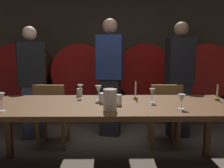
% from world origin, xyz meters
% --- Properties ---
extents(back_wall, '(5.70, 0.24, 2.78)m').
position_xyz_m(back_wall, '(0.00, 3.16, 1.39)').
color(back_wall, brown).
rests_on(back_wall, ground).
extents(barrel_shelf, '(5.13, 0.90, 0.40)m').
position_xyz_m(barrel_shelf, '(0.00, 2.61, 0.20)').
color(barrel_shelf, brown).
rests_on(barrel_shelf, ground).
extents(wine_barrel_far_left, '(1.01, 0.80, 1.01)m').
position_xyz_m(wine_barrel_far_left, '(-1.66, 2.61, 0.90)').
color(wine_barrel_far_left, '#513319').
rests_on(wine_barrel_far_left, barrel_shelf).
extents(wine_barrel_center_left, '(1.01, 0.80, 1.01)m').
position_xyz_m(wine_barrel_center_left, '(-0.58, 2.61, 0.90)').
color(wine_barrel_center_left, brown).
rests_on(wine_barrel_center_left, barrel_shelf).
extents(wine_barrel_center_right, '(1.01, 0.80, 1.01)m').
position_xyz_m(wine_barrel_center_right, '(0.57, 2.61, 0.90)').
color(wine_barrel_center_right, brown).
rests_on(wine_barrel_center_right, barrel_shelf).
extents(wine_barrel_far_right, '(1.01, 0.80, 1.01)m').
position_xyz_m(wine_barrel_far_right, '(1.65, 2.61, 0.90)').
color(wine_barrel_far_right, brown).
rests_on(wine_barrel_far_right, barrel_shelf).
extents(dining_table, '(2.59, 0.94, 0.78)m').
position_xyz_m(dining_table, '(-0.07, 0.37, 0.71)').
color(dining_table, '#4C2D16').
rests_on(dining_table, ground).
extents(chair_left, '(0.42, 0.42, 0.88)m').
position_xyz_m(chair_left, '(-0.83, 1.09, 0.49)').
color(chair_left, brown).
rests_on(chair_left, ground).
extents(chair_right, '(0.42, 0.42, 0.88)m').
position_xyz_m(chair_right, '(0.67, 1.08, 0.49)').
color(chair_right, brown).
rests_on(chair_right, ground).
extents(guest_left, '(0.44, 0.36, 1.64)m').
position_xyz_m(guest_left, '(-1.20, 1.49, 0.84)').
color(guest_left, '#33384C').
rests_on(guest_left, ground).
extents(guest_center, '(0.42, 0.32, 1.76)m').
position_xyz_m(guest_center, '(-0.05, 1.60, 0.91)').
color(guest_center, black).
rests_on(guest_center, ground).
extents(guest_right, '(0.40, 0.28, 1.71)m').
position_xyz_m(guest_right, '(0.97, 1.51, 0.88)').
color(guest_right, black).
rests_on(guest_right, ground).
extents(candle_left, '(0.05, 0.05, 0.22)m').
position_xyz_m(candle_left, '(0.23, 0.60, 0.84)').
color(candle_left, olive).
rests_on(candle_left, dining_table).
extents(candle_right, '(0.05, 0.05, 0.19)m').
position_xyz_m(candle_right, '(1.12, 0.53, 0.83)').
color(candle_right, olive).
rests_on(candle_right, dining_table).
extents(pitcher, '(0.13, 0.13, 0.20)m').
position_xyz_m(pitcher, '(-0.06, 0.11, 0.88)').
color(pitcher, beige).
rests_on(pitcher, dining_table).
extents(wine_glass_far_left, '(0.07, 0.07, 0.17)m').
position_xyz_m(wine_glass_far_left, '(-1.06, 0.09, 0.90)').
color(wine_glass_far_left, silver).
rests_on(wine_glass_far_left, dining_table).
extents(wine_glass_left, '(0.07, 0.07, 0.16)m').
position_xyz_m(wine_glass_left, '(-0.40, 0.67, 0.89)').
color(wine_glass_left, silver).
rests_on(wine_glass_left, dining_table).
extents(wine_glass_center, '(0.07, 0.07, 0.17)m').
position_xyz_m(wine_glass_center, '(-0.18, 0.54, 0.89)').
color(wine_glass_center, silver).
rests_on(wine_glass_center, dining_table).
extents(wine_glass_right, '(0.06, 0.06, 0.15)m').
position_xyz_m(wine_glass_right, '(0.39, 0.43, 0.88)').
color(wine_glass_right, silver).
rests_on(wine_glass_right, dining_table).
extents(wine_glass_far_right, '(0.07, 0.07, 0.14)m').
position_xyz_m(wine_glass_far_right, '(0.62, 0.15, 0.88)').
color(wine_glass_far_right, white).
rests_on(wine_glass_far_right, dining_table).
extents(cup_left, '(0.07, 0.07, 0.09)m').
position_xyz_m(cup_left, '(-0.42, 0.77, 0.82)').
color(cup_left, silver).
rests_on(cup_left, dining_table).
extents(cup_center, '(0.08, 0.08, 0.10)m').
position_xyz_m(cup_center, '(-0.13, 0.42, 0.83)').
color(cup_center, silver).
rests_on(cup_center, dining_table).
extents(cup_right, '(0.06, 0.06, 0.11)m').
position_xyz_m(cup_right, '(0.03, 0.32, 0.83)').
color(cup_right, silver).
rests_on(cup_right, dining_table).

